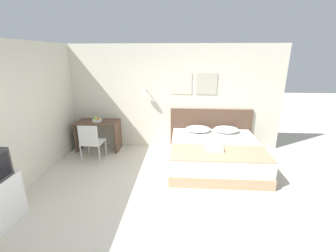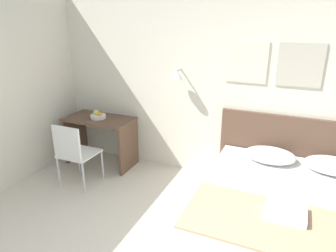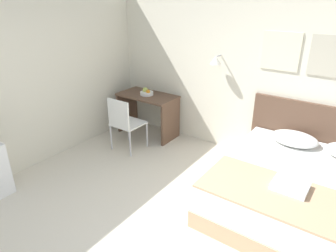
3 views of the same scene
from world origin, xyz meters
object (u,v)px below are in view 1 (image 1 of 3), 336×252
object	(u,v)px
throw_blanket	(220,153)
folded_towel_near_foot	(214,148)
desk_chair	(91,140)
pillow_right	(226,130)
headboard	(210,129)
pillow_left	(198,129)
bed	(215,154)
desk	(98,130)
fruit_bowl	(97,120)

from	to	relation	value
throw_blanket	folded_towel_near_foot	world-z (taller)	folded_towel_near_foot
desk_chair	pillow_right	bearing A→B (deg)	13.41
headboard	throw_blanket	xyz separation A→B (m)	(0.00, -1.58, 0.03)
headboard	desk_chair	world-z (taller)	headboard
pillow_left	throw_blanket	world-z (taller)	pillow_left
bed	desk_chair	bearing A→B (deg)	-179.04
desk_chair	bed	bearing A→B (deg)	0.96
bed	desk	size ratio (longest dim) A/B	1.86
pillow_left	desk	bearing A→B (deg)	-179.72
pillow_left	desk_chair	xyz separation A→B (m)	(-2.46, -0.75, -0.08)
throw_blanket	desk	size ratio (longest dim) A/B	1.81
pillow_left	desk_chair	distance (m)	2.57
folded_towel_near_foot	desk	world-z (taller)	desk
throw_blanket	fruit_bowl	size ratio (longest dim) A/B	8.08
headboard	throw_blanket	distance (m)	1.58
headboard	throw_blanket	world-z (taller)	headboard
bed	fruit_bowl	xyz separation A→B (m)	(-2.92, 0.69, 0.54)
headboard	throw_blanket	bearing A→B (deg)	-90.00
pillow_left	fruit_bowl	xyz separation A→B (m)	(-2.57, -0.02, 0.19)
throw_blanket	desk_chair	size ratio (longest dim) A/B	2.08
throw_blanket	fruit_bowl	xyz separation A→B (m)	(-2.92, 1.26, 0.25)
bed	fruit_bowl	distance (m)	3.04
throw_blanket	headboard	bearing A→B (deg)	90.00
headboard	folded_towel_near_foot	distance (m)	1.45
pillow_left	desk_chair	bearing A→B (deg)	-162.99
pillow_right	fruit_bowl	bearing A→B (deg)	-179.66
throw_blanket	desk	distance (m)	3.17
pillow_right	desk	xyz separation A→B (m)	(-3.25, -0.01, -0.10)
fruit_bowl	folded_towel_near_foot	bearing A→B (deg)	-21.62
fruit_bowl	desk	bearing A→B (deg)	29.05
pillow_right	pillow_left	bearing A→B (deg)	180.00
headboard	folded_towel_near_foot	bearing A→B (deg)	-93.84
headboard	desk_chair	bearing A→B (deg)	-159.29
folded_towel_near_foot	desk_chair	size ratio (longest dim) A/B	0.38
headboard	pillow_right	world-z (taller)	headboard
fruit_bowl	bed	bearing A→B (deg)	-13.22
pillow_left	pillow_right	distance (m)	0.70
headboard	pillow_left	xyz separation A→B (m)	(-0.35, -0.31, 0.09)
bed	pillow_left	world-z (taller)	pillow_left
bed	desk_chair	size ratio (longest dim) A/B	2.15
pillow_left	desk_chair	world-z (taller)	desk_chair
bed	pillow_left	distance (m)	0.86
bed	headboard	bearing A→B (deg)	90.00
desk_chair	fruit_bowl	size ratio (longest dim) A/B	3.88
folded_towel_near_foot	headboard	bearing A→B (deg)	86.16
bed	headboard	world-z (taller)	headboard
bed	pillow_right	bearing A→B (deg)	63.73
desk	desk_chair	size ratio (longest dim) A/B	1.15
desk	folded_towel_near_foot	bearing A→B (deg)	-21.83
throw_blanket	desk_chair	world-z (taller)	desk_chair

